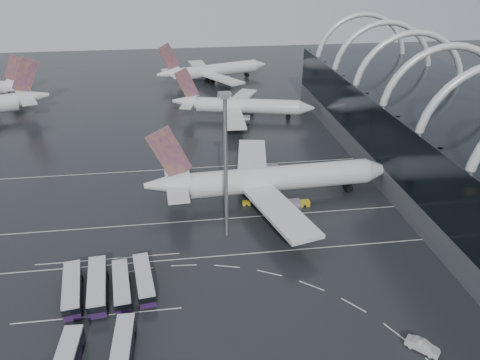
{
  "coord_description": "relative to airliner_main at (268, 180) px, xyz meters",
  "views": [
    {
      "loc": [
        -8.43,
        -78.39,
        55.74
      ],
      "look_at": [
        4.69,
        17.14,
        7.0
      ],
      "focal_mm": 35.0,
      "sensor_mm": 36.0,
      "label": 1
    }
  ],
  "objects": [
    {
      "name": "lane_marking_near",
      "position": [
        -11.9,
        -21.87,
        -5.15
      ],
      "size": [
        120.0,
        0.25,
        0.01
      ],
      "primitive_type": "cube",
      "color": "beige",
      "rests_on": "ground"
    },
    {
      "name": "bus_row_near_c",
      "position": [
        -32.22,
        -30.68,
        -3.48
      ],
      "size": [
        4.38,
        12.61,
        3.04
      ],
      "rotation": [
        0.0,
        0.0,
        1.7
      ],
      "color": "#2A143F",
      "rests_on": "ground"
    },
    {
      "name": "gse_cart_belly_e",
      "position": [
        8.35,
        8.73,
        -4.57
      ],
      "size": [
        2.16,
        1.28,
        1.18
      ],
      "primitive_type": "cube",
      "color": "gold",
      "rests_on": "ground"
    },
    {
      "name": "bus_row_near_a",
      "position": [
        -40.7,
        -30.48,
        -3.39
      ],
      "size": [
        4.86,
        13.35,
        3.22
      ],
      "rotation": [
        0.0,
        0.0,
        1.72
      ],
      "color": "#2A143F",
      "rests_on": "ground"
    },
    {
      "name": "bus_bay_line_north",
      "position": [
        -35.9,
        -19.87,
        -5.15
      ],
      "size": [
        28.0,
        0.25,
        0.01
      ],
      "primitive_type": "cube",
      "color": "beige",
      "rests_on": "ground"
    },
    {
      "name": "airliner_main",
      "position": [
        0.0,
        0.0,
        0.0
      ],
      "size": [
        60.76,
        53.26,
        20.59
      ],
      "rotation": [
        0.0,
        0.0,
        0.05
      ],
      "color": "silver",
      "rests_on": "ground"
    },
    {
      "name": "floodlight_mast",
      "position": [
        -11.69,
        -14.58,
        14.51
      ],
      "size": [
        2.4,
        2.4,
        31.26
      ],
      "color": "gray",
      "rests_on": "ground"
    },
    {
      "name": "bus_row_near_b",
      "position": [
        -36.41,
        -30.23,
        -3.3
      ],
      "size": [
        4.6,
        13.99,
        3.38
      ],
      "rotation": [
        0.0,
        0.0,
        1.68
      ],
      "color": "#2A143F",
      "rests_on": "ground"
    },
    {
      "name": "gse_cart_belly_a",
      "position": [
        7.97,
        -4.59,
        -4.47
      ],
      "size": [
        2.51,
        1.48,
        1.37
      ],
      "primitive_type": "cube",
      "color": "gold",
      "rests_on": "ground"
    },
    {
      "name": "gse_cart_belly_c",
      "position": [
        -5.61,
        -2.31,
        -4.64
      ],
      "size": [
        1.89,
        1.12,
        1.03
      ],
      "primitive_type": "cube",
      "color": "gold",
      "rests_on": "ground"
    },
    {
      "name": "airliner_gate_c",
      "position": [
        -4.34,
        110.94,
        -0.41
      ],
      "size": [
        51.88,
        47.27,
        18.98
      ],
      "rotation": [
        0.0,
        0.0,
        0.34
      ],
      "color": "silver",
      "rests_on": "ground"
    },
    {
      "name": "bus_row_near_d",
      "position": [
        -28.37,
        -29.41,
        -3.46
      ],
      "size": [
        4.63,
        12.81,
        3.09
      ],
      "rotation": [
        0.0,
        0.0,
        1.72
      ],
      "color": "#2A143F",
      "rests_on": "ground"
    },
    {
      "name": "bus_row_far_c",
      "position": [
        -30.81,
        -45.45,
        -3.49
      ],
      "size": [
        3.21,
        12.35,
        3.02
      ],
      "rotation": [
        0.0,
        0.0,
        1.54
      ],
      "color": "#2A143F",
      "rests_on": "ground"
    },
    {
      "name": "gse_cart_belly_b",
      "position": [
        8.68,
        8.33,
        -4.53
      ],
      "size": [
        2.27,
        1.34,
        1.24
      ],
      "primitive_type": "cube",
      "color": "slate",
      "rests_on": "ground"
    },
    {
      "name": "ground",
      "position": [
        -11.9,
        -19.87,
        -5.16
      ],
      "size": [
        420.0,
        420.0,
        0.0
      ],
      "primitive_type": "plane",
      "color": "black",
      "rests_on": "ground"
    },
    {
      "name": "lane_marking_far",
      "position": [
        -11.9,
        20.13,
        -5.15
      ],
      "size": [
        120.0,
        0.25,
        0.01
      ],
      "primitive_type": "cube",
      "color": "beige",
      "rests_on": "ground"
    },
    {
      "name": "bus_bay_line_south",
      "position": [
        -35.9,
        -35.87,
        -5.15
      ],
      "size": [
        28.0,
        0.25,
        0.01
      ],
      "primitive_type": "cube",
      "color": "beige",
      "rests_on": "ground"
    },
    {
      "name": "lane_marking_mid",
      "position": [
        -11.9,
        -7.87,
        -5.15
      ],
      "size": [
        120.0,
        0.25,
        0.01
      ],
      "primitive_type": "cube",
      "color": "beige",
      "rests_on": "ground"
    },
    {
      "name": "terminal",
      "position": [
        49.66,
        -0.03,
        5.72
      ],
      "size": [
        42.0,
        160.0,
        34.9
      ],
      "color": "#5B5E60",
      "rests_on": "ground"
    },
    {
      "name": "van_curve_c",
      "position": [
        14.45,
        -50.27,
        -4.32
      ],
      "size": [
        4.87,
        4.86,
        1.68
      ],
      "primitive_type": "imported",
      "rotation": [
        0.0,
        0.0,
        0.79
      ],
      "color": "#BDBDBD",
      "rests_on": "ground"
    },
    {
      "name": "airliner_gate_b",
      "position": [
        1.45,
        59.86,
        -0.75
      ],
      "size": [
        50.22,
        44.47,
        17.6
      ],
      "rotation": [
        0.0,
        0.0,
        -0.24
      ],
      "color": "silver",
      "rests_on": "ground"
    }
  ]
}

